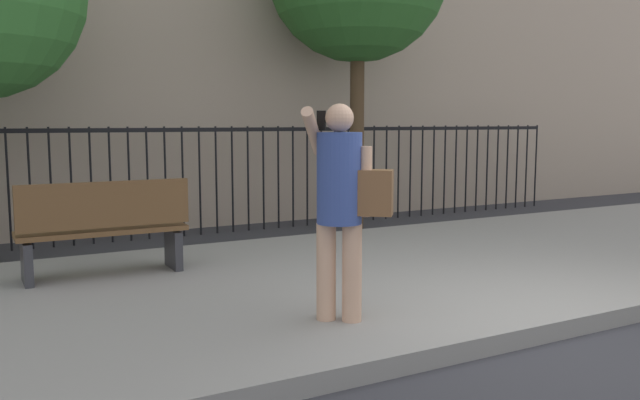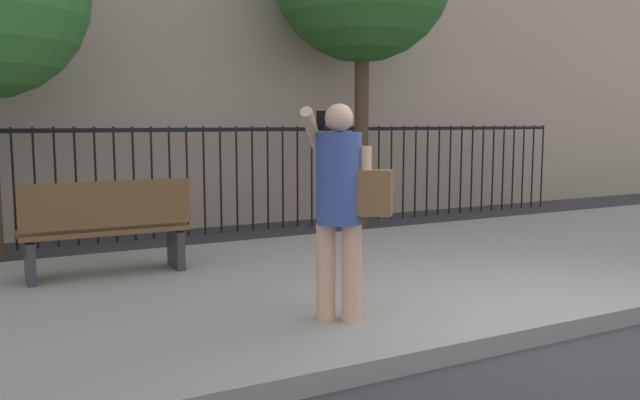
# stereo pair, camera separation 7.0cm
# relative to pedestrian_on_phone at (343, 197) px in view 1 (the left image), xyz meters

# --- Properties ---
(ground_plane) EXTENTS (60.00, 60.00, 0.00)m
(ground_plane) POSITION_rel_pedestrian_on_phone_xyz_m (1.47, -0.84, -1.11)
(ground_plane) COLOR #333338
(sidewalk) EXTENTS (28.00, 4.40, 0.15)m
(sidewalk) POSITION_rel_pedestrian_on_phone_xyz_m (1.47, 1.36, -1.03)
(sidewalk) COLOR gray
(sidewalk) RESTS_ON ground
(iron_fence) EXTENTS (12.03, 0.04, 1.60)m
(iron_fence) POSITION_rel_pedestrian_on_phone_xyz_m (1.47, 5.06, -0.09)
(iron_fence) COLOR black
(iron_fence) RESTS_ON ground
(pedestrian_on_phone) EXTENTS (0.70, 0.66, 1.65)m
(pedestrian_on_phone) POSITION_rel_pedestrian_on_phone_xyz_m (0.00, 0.00, 0.00)
(pedestrian_on_phone) COLOR tan
(pedestrian_on_phone) RESTS_ON sidewalk
(street_bench) EXTENTS (1.60, 0.45, 0.95)m
(street_bench) POSITION_rel_pedestrian_on_phone_xyz_m (-1.31, 2.33, -0.46)
(street_bench) COLOR brown
(street_bench) RESTS_ON sidewalk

